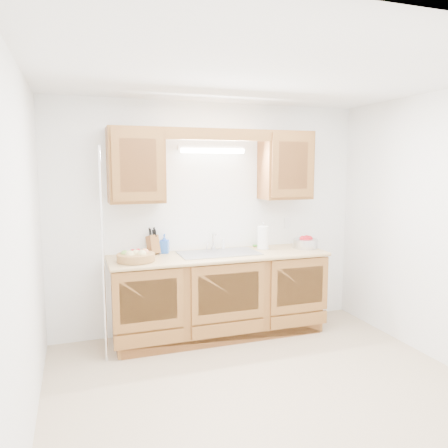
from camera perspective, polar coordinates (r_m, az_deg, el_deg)
name	(u,v)px	position (r m, az deg, el deg)	size (l,w,h in m)	color
room	(266,239)	(3.46, 5.54, -1.90)	(3.52, 3.50, 2.50)	tan
base_cabinets	(219,296)	(4.74, -0.65, -9.34)	(2.20, 0.60, 0.86)	brown
countertop	(219,256)	(4.62, -0.60, -4.16)	(2.30, 0.63, 0.04)	tan
upper_cabinet_left	(136,165)	(4.48, -11.45, 7.51)	(0.55, 0.33, 0.75)	brown
upper_cabinet_right	(285,166)	(4.98, 8.03, 7.57)	(0.55, 0.33, 0.75)	brown
valance	(219,134)	(4.54, -0.64, 11.64)	(2.20, 0.05, 0.12)	brown
fluorescent_fixture	(213,149)	(4.75, -1.51, 9.73)	(0.76, 0.08, 0.08)	white
sink	(219,260)	(4.65, -0.68, -4.73)	(0.84, 0.46, 0.36)	#9E9EA3
wire_shelf_pole	(103,257)	(4.13, -15.53, -4.13)	(0.03, 0.03, 2.00)	silver
outlet_plate	(287,223)	(5.22, 8.29, 0.13)	(0.08, 0.01, 0.12)	white
fruit_basket	(136,256)	(4.33, -11.44, -4.14)	(0.43, 0.43, 0.11)	#B17F47
knife_block	(153,244)	(4.65, -9.26, -2.61)	(0.14, 0.18, 0.29)	brown
orange_canister	(152,244)	(4.66, -9.42, -2.65)	(0.08, 0.08, 0.20)	orange
soap_bottle	(164,244)	(4.68, -7.79, -2.55)	(0.09, 0.09, 0.20)	blue
sponge	(257,246)	(5.03, 4.35, -2.88)	(0.11, 0.08, 0.02)	#CC333F
paper_towel	(263,238)	(4.87, 5.11, -1.82)	(0.15, 0.15, 0.31)	silver
apple_bowl	(305,243)	(5.00, 10.57, -2.42)	(0.34, 0.34, 0.14)	silver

